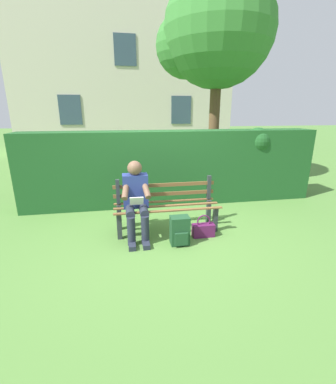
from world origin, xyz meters
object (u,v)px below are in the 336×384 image
park_bench (166,205)px  handbag (203,230)px  backpack (180,231)px  person_seated (136,198)px  tree (213,34)px

park_bench → handbag: (-0.52, 0.39, -0.30)m
park_bench → backpack: size_ratio=3.95×
person_seated → handbag: (-1.01, 0.22, -0.50)m
park_bench → handbag: park_bench is taller
person_seated → backpack: bearing=147.0°
person_seated → handbag: size_ratio=3.26×
tree → backpack: tree is taller
tree → park_bench: bearing=61.2°
tree → handbag: bearing=71.1°
backpack → handbag: bearing=-157.7°
person_seated → backpack: size_ratio=2.74×
park_bench → person_seated: 0.56m
park_bench → backpack: 0.60m
park_bench → backpack: park_bench is taller
park_bench → person_seated: (0.49, 0.17, 0.20)m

